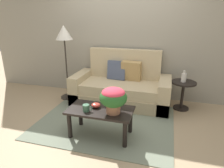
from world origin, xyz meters
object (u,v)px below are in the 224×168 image
snack_bowl (96,105)px  table_vase (184,77)px  couch (121,88)px  potted_plant (113,97)px  side_table (183,90)px  coffee_mug (86,108)px  coffee_table (100,114)px  floor_lamp (64,40)px

snack_bowl → table_vase: size_ratio=0.62×
couch → potted_plant: bearing=-81.7°
potted_plant → table_vase: (0.97, 1.32, -0.03)m
potted_plant → snack_bowl: bearing=162.6°
side_table → snack_bowl: (-1.28, -1.23, 0.09)m
couch → coffee_mug: (-0.19, -1.37, 0.17)m
coffee_table → side_table: 1.74m
floor_lamp → potted_plant: floor_lamp is taller
floor_lamp → snack_bowl: floor_lamp is taller
table_vase → coffee_table: bearing=-133.0°
couch → potted_plant: couch is taller
couch → snack_bowl: size_ratio=14.33×
floor_lamp → coffee_mug: size_ratio=10.82×
couch → potted_plant: (0.19, -1.32, 0.35)m
table_vase → couch: bearing=-179.9°
table_vase → snack_bowl: bearing=-135.8°
floor_lamp → table_vase: size_ratio=7.10×
coffee_table → floor_lamp: size_ratio=0.62×
potted_plant → table_vase: size_ratio=1.75×
snack_bowl → coffee_mug: bearing=-121.5°
coffee_mug → snack_bowl: (0.09, 0.15, -0.01)m
couch → coffee_mug: bearing=-97.8°
snack_bowl → table_vase: (1.26, 1.23, 0.17)m
floor_lamp → coffee_mug: bearing=-52.8°
couch → coffee_table: size_ratio=2.04×
couch → coffee_mug: size_ratio=13.62×
potted_plant → table_vase: 1.64m
coffee_table → potted_plant: potted_plant is taller
side_table → floor_lamp: (-2.34, -0.10, 0.87)m
floor_lamp → table_vase: (2.32, 0.10, -0.61)m
couch → potted_plant: size_ratio=5.09×
snack_bowl → couch: bearing=85.4°
coffee_mug → table_vase: bearing=45.4°
floor_lamp → snack_bowl: bearing=-46.8°
coffee_mug → side_table: bearing=45.2°
coffee_table → snack_bowl: (-0.08, 0.04, 0.12)m
side_table → coffee_table: bearing=-133.3°
coffee_mug → table_vase: table_vase is taller
coffee_mug → couch: bearing=82.2°
couch → table_vase: bearing=0.1°
coffee_mug → snack_bowl: coffee_mug is taller
floor_lamp → potted_plant: size_ratio=4.04×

